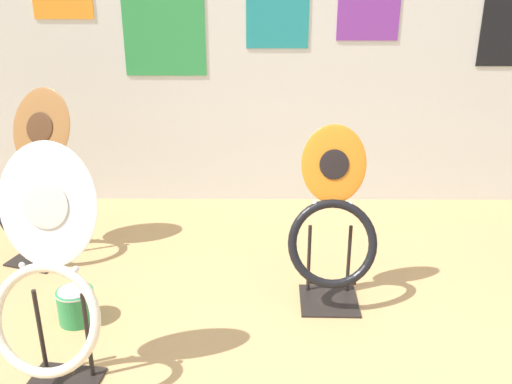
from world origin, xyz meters
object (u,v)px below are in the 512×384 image
object	(u,v)px
toilet_seat_display_white_plain	(47,289)
paint_can	(76,304)
toilet_seat_display_woodgrain	(34,182)
toilet_seat_display_orange_sun	(332,228)

from	to	relation	value
toilet_seat_display_white_plain	paint_can	distance (m)	0.57
toilet_seat_display_woodgrain	paint_can	bearing A→B (deg)	-59.37
toilet_seat_display_white_plain	toilet_seat_display_orange_sun	distance (m)	1.27
toilet_seat_display_woodgrain	toilet_seat_display_white_plain	bearing A→B (deg)	-67.49
toilet_seat_display_orange_sun	toilet_seat_display_white_plain	bearing A→B (deg)	-151.03
toilet_seat_display_white_plain	toilet_seat_display_woodgrain	bearing A→B (deg)	112.51
toilet_seat_display_orange_sun	paint_can	size ratio (longest dim) A/B	5.01
toilet_seat_display_orange_sun	paint_can	bearing A→B (deg)	-171.40
paint_can	toilet_seat_display_woodgrain	bearing A→B (deg)	120.63
toilet_seat_display_white_plain	paint_can	bearing A→B (deg)	98.94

